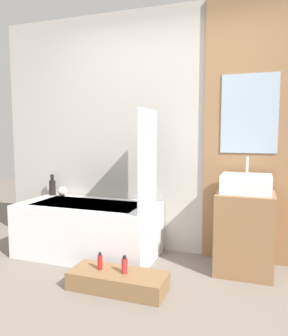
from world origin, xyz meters
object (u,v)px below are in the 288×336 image
at_px(wooden_step_bench, 118,281).
at_px(vase_round_light, 63,191).
at_px(bottle_soap_primary, 100,262).
at_px(sink, 246,184).
at_px(vase_tall_dark, 52,187).
at_px(bathtub, 88,229).
at_px(bottle_soap_secondary, 125,265).

xyz_separation_m(wooden_step_bench, vase_round_light, (-1.10, 0.89, 0.53)).
bearing_deg(vase_round_light, bottle_soap_primary, -43.47).
xyz_separation_m(sink, vase_tall_dark, (-2.21, 0.18, -0.18)).
bearing_deg(wooden_step_bench, bathtub, 134.74).
relative_size(wooden_step_bench, sink, 1.84).
height_order(wooden_step_bench, vase_tall_dark, vase_tall_dark).
height_order(vase_tall_dark, vase_round_light, vase_tall_dark).
bearing_deg(vase_round_light, wooden_step_bench, -38.95).
height_order(vase_tall_dark, bottle_soap_secondary, vase_tall_dark).
distance_m(bathtub, vase_round_light, 0.64).
xyz_separation_m(vase_round_light, bottle_soap_primary, (0.94, -0.89, -0.39)).
distance_m(bathtub, bottle_soap_primary, 0.77).
xyz_separation_m(bathtub, vase_round_light, (-0.48, 0.27, 0.33)).
bearing_deg(vase_tall_dark, wooden_step_bench, -35.91).
relative_size(vase_tall_dark, bottle_soap_secondary, 1.69).
bearing_deg(vase_round_light, sink, -4.49).
bearing_deg(wooden_step_bench, sink, 37.05).
bearing_deg(bottle_soap_primary, bottle_soap_secondary, 0.00).
height_order(bathtub, wooden_step_bench, bathtub).
distance_m(vase_tall_dark, bottle_soap_secondary, 1.65).
xyz_separation_m(vase_tall_dark, bottle_soap_secondary, (1.31, -0.91, -0.44)).
relative_size(sink, bottle_soap_primary, 3.00).
distance_m(sink, vase_round_light, 2.08).
bearing_deg(bottle_soap_secondary, vase_round_light, 142.55).
distance_m(wooden_step_bench, bottle_soap_primary, 0.21).
bearing_deg(wooden_step_bench, vase_round_light, 141.05).
xyz_separation_m(bathtub, vase_tall_dark, (-0.63, 0.28, 0.37)).
xyz_separation_m(sink, bottle_soap_secondary, (-0.90, -0.73, -0.62)).
distance_m(vase_tall_dark, vase_round_light, 0.16).
bearing_deg(sink, bottle_soap_primary, -147.13).
distance_m(vase_round_light, bottle_soap_secondary, 1.51).
bearing_deg(bottle_soap_primary, bathtub, 126.16).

